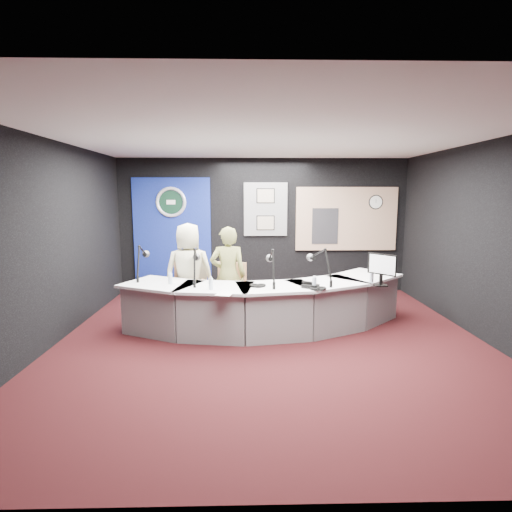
{
  "coord_description": "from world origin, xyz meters",
  "views": [
    {
      "loc": [
        -0.35,
        -5.38,
        2.05
      ],
      "look_at": [
        -0.2,
        0.8,
        1.1
      ],
      "focal_mm": 28.0,
      "sensor_mm": 36.0,
      "label": 1
    }
  ],
  "objects_px": {
    "armchair_right": "(228,294)",
    "person_man": "(189,272)",
    "broadcast_desk": "(266,305)",
    "armchair_left": "(189,294)",
    "person_woman": "(228,275)"
  },
  "relations": [
    {
      "from": "armchair_right",
      "to": "person_man",
      "type": "bearing_deg",
      "value": -179.56
    },
    {
      "from": "broadcast_desk",
      "to": "armchair_right",
      "type": "height_order",
      "value": "armchair_right"
    },
    {
      "from": "broadcast_desk",
      "to": "armchair_right",
      "type": "distance_m",
      "value": 0.67
    },
    {
      "from": "armchair_left",
      "to": "person_man",
      "type": "xyz_separation_m",
      "value": [
        0.0,
        0.0,
        0.36
      ]
    },
    {
      "from": "armchair_left",
      "to": "armchair_right",
      "type": "distance_m",
      "value": 0.67
    },
    {
      "from": "armchair_left",
      "to": "person_woman",
      "type": "height_order",
      "value": "person_woman"
    },
    {
      "from": "armchair_left",
      "to": "person_man",
      "type": "bearing_deg",
      "value": 0.0
    },
    {
      "from": "person_man",
      "to": "armchair_right",
      "type": "bearing_deg",
      "value": 161.99
    },
    {
      "from": "person_man",
      "to": "person_woman",
      "type": "relative_size",
      "value": 1.03
    },
    {
      "from": "person_man",
      "to": "person_woman",
      "type": "bearing_deg",
      "value": 161.99
    },
    {
      "from": "broadcast_desk",
      "to": "armchair_right",
      "type": "bearing_deg",
      "value": 153.01
    },
    {
      "from": "armchair_left",
      "to": "person_man",
      "type": "height_order",
      "value": "person_man"
    },
    {
      "from": "armchair_left",
      "to": "armchair_right",
      "type": "height_order",
      "value": "armchair_right"
    },
    {
      "from": "armchair_right",
      "to": "person_woman",
      "type": "xyz_separation_m",
      "value": [
        0.0,
        -0.0,
        0.3
      ]
    },
    {
      "from": "broadcast_desk",
      "to": "armchair_left",
      "type": "height_order",
      "value": "armchair_left"
    }
  ]
}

